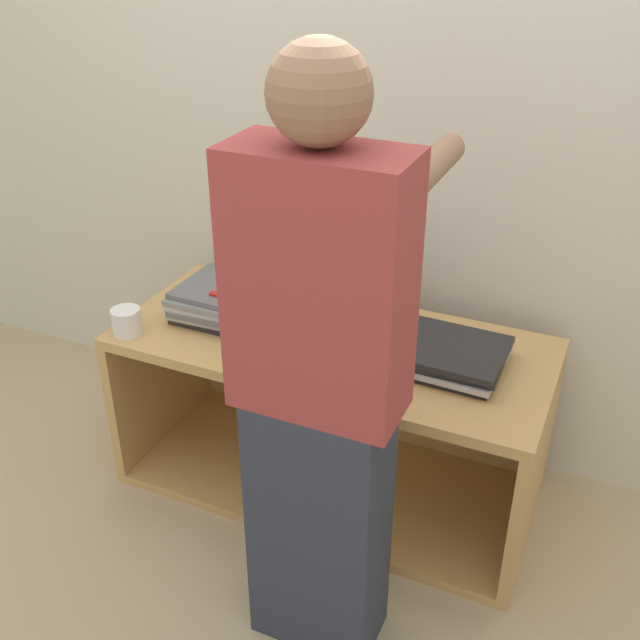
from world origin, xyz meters
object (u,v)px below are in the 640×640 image
Objects in this scene: laptop_open at (340,316)px; person at (321,392)px; laptop_stack_right at (446,355)px; mug at (127,322)px; laptop_stack_left at (231,302)px.

person is at bearing -71.48° from laptop_open.
person reaches higher than laptop_open.
person is (-0.16, -0.56, 0.18)m from laptop_stack_right.
laptop_stack_right is 1.02m from mug.
laptop_stack_right is 3.80× the size of mug.
mug reaches higher than laptop_stack_right.
laptop_stack_left is (-0.37, -0.07, 0.00)m from laptop_open.
laptop_stack_left is 0.74m from laptop_stack_right.
laptop_stack_right is at bearing 74.07° from person.
laptop_open is 0.38m from laptop_stack_right.
person is at bearing -105.93° from laptop_stack_right.
mug is (-0.99, -0.24, 0.01)m from laptop_stack_right.
laptop_stack_left is 0.23× the size of person.
mug is at bearing 158.51° from person.
laptop_stack_left reaches higher than mug.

